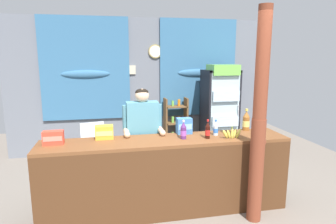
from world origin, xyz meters
name	(u,v)px	position (x,y,z in m)	size (l,w,h in m)	color
ground_plane	(162,185)	(0.00, 1.21, 0.00)	(7.85, 7.85, 0.00)	slate
back_wall_curtained	(145,84)	(-0.01, 3.07, 1.44)	(5.55, 0.22, 2.78)	slate
stall_counter	(168,171)	(-0.09, 0.33, 0.60)	(3.15, 0.58, 0.97)	brown
timber_post	(259,124)	(0.94, 0.00, 1.23)	(0.19, 0.17, 2.57)	brown
drink_fridge	(220,106)	(1.44, 2.47, 1.01)	(0.66, 0.65, 1.85)	black
bottle_shelf_rack	(176,124)	(0.58, 2.75, 0.60)	(0.48, 0.28, 1.16)	brown
plastic_lawn_chair	(94,144)	(-1.05, 2.02, 0.49)	(0.54, 0.54, 0.86)	silver
shopkeeper	(143,130)	(-0.33, 0.87, 1.00)	(0.55, 0.42, 1.58)	#28282D
soda_bottle_iced_tea	(246,121)	(1.11, 0.67, 1.10)	(0.10, 0.10, 0.31)	brown
soda_bottle_grape_soda	(183,131)	(0.13, 0.42, 1.08)	(0.08, 0.08, 0.24)	#56286B
soda_bottle_cola	(208,130)	(0.44, 0.37, 1.08)	(0.06, 0.06, 0.25)	black
soda_bottle_water	(216,129)	(0.59, 0.50, 1.06)	(0.07, 0.07, 0.21)	silver
snack_box_choco_powder	(104,132)	(-0.85, 0.63, 1.06)	(0.22, 0.15, 0.17)	gold
snack_box_biscuit	(184,126)	(0.21, 0.67, 1.08)	(0.20, 0.14, 0.21)	#3D75B7
snack_box_crackers	(53,138)	(-1.45, 0.50, 1.06)	(0.24, 0.12, 0.16)	#E5422D
banana_bunch	(232,134)	(0.74, 0.32, 1.04)	(0.27, 0.06, 0.16)	#CCC14C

